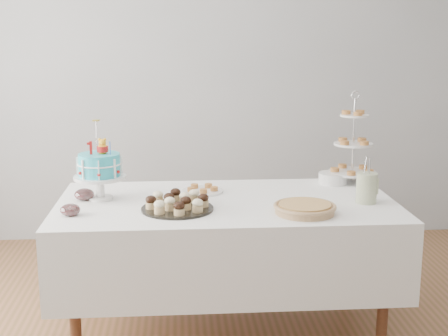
{
  "coord_description": "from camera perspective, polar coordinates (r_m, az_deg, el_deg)",
  "views": [
    {
      "loc": [
        -0.27,
        -3.12,
        1.71
      ],
      "look_at": [
        -0.01,
        0.3,
        0.96
      ],
      "focal_mm": 50.0,
      "sensor_mm": 36.0,
      "label": 1
    }
  ],
  "objects": [
    {
      "name": "cupcake_tray",
      "position": [
        3.38,
        -4.29,
        -3.13
      ],
      "size": [
        0.39,
        0.39,
        0.09
      ],
      "color": "black",
      "rests_on": "table"
    },
    {
      "name": "tiered_stand",
      "position": [
        4.04,
        11.74,
        2.11
      ],
      "size": [
        0.3,
        0.3,
        0.58
      ],
      "color": "silver",
      "rests_on": "table"
    },
    {
      "name": "utensil_pitcher",
      "position": [
        3.59,
        12.91,
        -1.68
      ],
      "size": [
        0.12,
        0.12,
        0.26
      ],
      "rotation": [
        0.0,
        0.0,
        -0.43
      ],
      "color": "beige",
      "rests_on": "table"
    },
    {
      "name": "pastry_plate",
      "position": [
        3.75,
        -1.99,
        -1.98
      ],
      "size": [
        0.25,
        0.25,
        0.04
      ],
      "color": "white",
      "rests_on": "table"
    },
    {
      "name": "plate_stack",
      "position": [
        4.01,
        9.92,
        -0.93
      ],
      "size": [
        0.18,
        0.18,
        0.07
      ],
      "color": "white",
      "rests_on": "table"
    },
    {
      "name": "table",
      "position": [
        3.63,
        0.21,
        -6.49
      ],
      "size": [
        1.92,
        1.02,
        0.77
      ],
      "color": "silver",
      "rests_on": "floor"
    },
    {
      "name": "walls",
      "position": [
        3.16,
        0.65,
        5.73
      ],
      "size": [
        5.04,
        4.04,
        2.7
      ],
      "color": "#929497",
      "rests_on": "floor"
    },
    {
      "name": "pie",
      "position": [
        3.34,
        7.4,
        -3.63
      ],
      "size": [
        0.33,
        0.33,
        0.05
      ],
      "color": "tan",
      "rests_on": "table"
    },
    {
      "name": "jam_bowl_a",
      "position": [
        3.37,
        -13.88,
        -3.75
      ],
      "size": [
        0.11,
        0.11,
        0.06
      ],
      "color": "silver",
      "rests_on": "table"
    },
    {
      "name": "jam_bowl_b",
      "position": [
        3.66,
        -12.66,
        -2.39
      ],
      "size": [
        0.11,
        0.11,
        0.07
      ],
      "color": "silver",
      "rests_on": "table"
    },
    {
      "name": "birthday_cake",
      "position": [
        3.63,
        -11.26,
        -0.94
      ],
      "size": [
        0.3,
        0.3,
        0.46
      ],
      "rotation": [
        0.0,
        0.0,
        0.09
      ],
      "color": "white",
      "rests_on": "table"
    }
  ]
}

